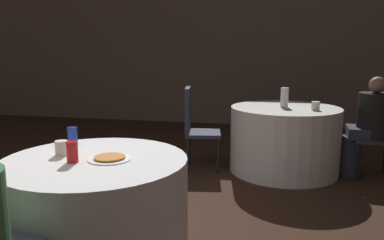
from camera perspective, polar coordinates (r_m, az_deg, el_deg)
The scene contains 12 objects.
wall_back at distance 7.27m, azimuth 2.46°, elevation 10.49°, with size 16.00×0.06×2.80m.
table_near at distance 2.44m, azimuth -14.18°, elevation -14.32°, with size 1.10×1.10×0.76m.
table_far at distance 4.49m, azimuth 13.85°, elevation -2.87°, with size 1.25×1.25×0.76m.
chair_far_east at distance 4.55m, azimuth 27.21°, elevation -1.03°, with size 0.43×0.42×0.98m.
chair_far_west at distance 4.37m, azimuth 0.42°, elevation -0.30°, with size 0.46×0.46×0.98m.
person_black_shirt at distance 4.52m, azimuth 25.15°, elevation -0.86°, with size 0.52×0.37×1.12m.
pizza_plate_near at distance 2.27m, azimuth -12.43°, elevation -5.69°, with size 0.26×0.26×0.02m.
soda_can_blue at distance 2.67m, azimuth -17.75°, elevation -2.35°, with size 0.07×0.07×0.12m.
soda_can_red at distance 2.26m, azimuth -17.79°, elevation -4.67°, with size 0.07×0.07×0.12m.
cup_near at distance 2.44m, azimuth -19.26°, elevation -4.04°, with size 0.08×0.08×0.09m.
bottle_far at distance 4.43m, azimuth 13.91°, elevation 3.37°, with size 0.09×0.09×0.22m.
cup_far at distance 4.29m, azimuth 18.33°, elevation 2.07°, with size 0.09×0.09×0.09m.
Camera 1 is at (1.22, -2.06, 1.38)m, focal length 35.00 mm.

